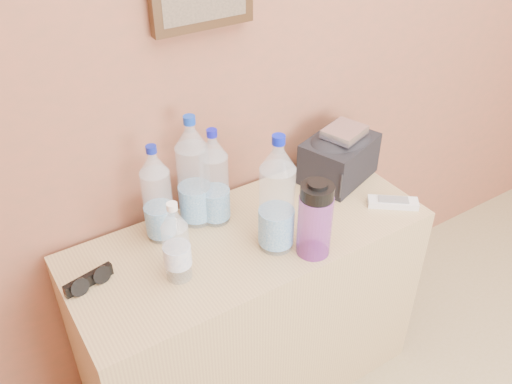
% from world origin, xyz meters
% --- Properties ---
extents(dresser, '(1.12, 0.47, 0.70)m').
position_xyz_m(dresser, '(-0.36, 1.75, 0.35)').
color(dresser, '#A9894B').
rests_on(dresser, ground).
extents(pet_large_a, '(0.09, 0.09, 0.32)m').
position_xyz_m(pet_large_a, '(-0.59, 1.89, 0.84)').
color(pet_large_a, white).
rests_on(pet_large_a, dresser).
extents(pet_large_b, '(0.09, 0.09, 0.32)m').
position_xyz_m(pet_large_b, '(-0.41, 1.87, 0.84)').
color(pet_large_b, silver).
rests_on(pet_large_b, dresser).
extents(pet_large_c, '(0.10, 0.10, 0.37)m').
position_xyz_m(pet_large_c, '(-0.46, 1.90, 0.86)').
color(pet_large_c, white).
rests_on(pet_large_c, dresser).
extents(pet_large_d, '(0.10, 0.10, 0.37)m').
position_xyz_m(pet_large_d, '(-0.32, 1.66, 0.87)').
color(pet_large_d, white).
rests_on(pet_large_d, dresser).
extents(pet_small, '(0.07, 0.07, 0.25)m').
position_xyz_m(pet_small, '(-0.62, 1.70, 0.81)').
color(pet_small, silver).
rests_on(pet_small, dresser).
extents(nalgene_bottle, '(0.10, 0.10, 0.24)m').
position_xyz_m(nalgene_bottle, '(-0.24, 1.58, 0.82)').
color(nalgene_bottle, purple).
rests_on(nalgene_bottle, dresser).
extents(sunglasses, '(0.15, 0.08, 0.04)m').
position_xyz_m(sunglasses, '(-0.84, 1.80, 0.72)').
color(sunglasses, black).
rests_on(sunglasses, dresser).
extents(ac_remote, '(0.16, 0.14, 0.02)m').
position_xyz_m(ac_remote, '(0.12, 1.62, 0.71)').
color(ac_remote, beige).
rests_on(ac_remote, dresser).
extents(toiletry_bag, '(0.30, 0.25, 0.17)m').
position_xyz_m(toiletry_bag, '(0.07, 1.85, 0.79)').
color(toiletry_bag, black).
rests_on(toiletry_bag, dresser).
extents(foil_packet, '(0.16, 0.15, 0.03)m').
position_xyz_m(foil_packet, '(0.07, 1.84, 0.89)').
color(foil_packet, silver).
rests_on(foil_packet, toiletry_bag).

